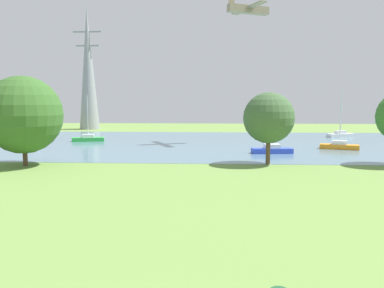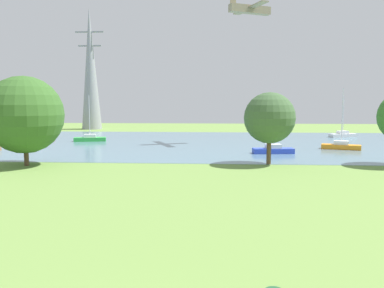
{
  "view_description": "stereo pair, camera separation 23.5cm",
  "coord_description": "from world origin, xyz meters",
  "px_view_note": "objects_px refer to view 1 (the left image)",
  "views": [
    {
      "loc": [
        2.02,
        -7.64,
        6.11
      ],
      "look_at": [
        0.39,
        21.77,
        2.88
      ],
      "focal_mm": 36.02,
      "sensor_mm": 36.0,
      "label": 1
    },
    {
      "loc": [
        2.25,
        -7.63,
        6.11
      ],
      "look_at": [
        0.39,
        21.77,
        2.88
      ],
      "focal_mm": 36.02,
      "sensor_mm": 36.0,
      "label": 2
    }
  ],
  "objects_px": {
    "sailboat_blue": "(272,150)",
    "electricity_pylon": "(88,69)",
    "sailboat_green": "(88,138)",
    "tree_east_near": "(269,118)",
    "sailboat_orange": "(339,146)",
    "tree_west_far": "(23,115)",
    "light_aircraft": "(248,9)",
    "sailboat_white": "(340,134)",
    "sailboat_red": "(38,135)"
  },
  "relations": [
    {
      "from": "sailboat_orange",
      "to": "tree_east_near",
      "type": "relative_size",
      "value": 1.12
    },
    {
      "from": "sailboat_red",
      "to": "sailboat_green",
      "type": "bearing_deg",
      "value": -30.97
    },
    {
      "from": "sailboat_red",
      "to": "sailboat_green",
      "type": "xyz_separation_m",
      "value": [
        11.1,
        -6.66,
        0.02
      ]
    },
    {
      "from": "sailboat_blue",
      "to": "light_aircraft",
      "type": "xyz_separation_m",
      "value": [
        -2.11,
        11.68,
        18.96
      ]
    },
    {
      "from": "sailboat_white",
      "to": "sailboat_red",
      "type": "xyz_separation_m",
      "value": [
        -52.65,
        -3.04,
        -0.02
      ]
    },
    {
      "from": "sailboat_blue",
      "to": "light_aircraft",
      "type": "distance_m",
      "value": 22.37
    },
    {
      "from": "sailboat_green",
      "to": "tree_east_near",
      "type": "relative_size",
      "value": 1.0
    },
    {
      "from": "sailboat_white",
      "to": "sailboat_red",
      "type": "height_order",
      "value": "sailboat_white"
    },
    {
      "from": "sailboat_white",
      "to": "tree_west_far",
      "type": "bearing_deg",
      "value": -141.03
    },
    {
      "from": "sailboat_red",
      "to": "sailboat_green",
      "type": "height_order",
      "value": "sailboat_green"
    },
    {
      "from": "tree_west_far",
      "to": "sailboat_orange",
      "type": "bearing_deg",
      "value": 23.47
    },
    {
      "from": "sailboat_blue",
      "to": "electricity_pylon",
      "type": "height_order",
      "value": "electricity_pylon"
    },
    {
      "from": "sailboat_blue",
      "to": "sailboat_orange",
      "type": "bearing_deg",
      "value": 26.16
    },
    {
      "from": "tree_east_near",
      "to": "electricity_pylon",
      "type": "bearing_deg",
      "value": 124.95
    },
    {
      "from": "sailboat_red",
      "to": "tree_west_far",
      "type": "xyz_separation_m",
      "value": [
        12.45,
        -29.48,
        4.44
      ]
    },
    {
      "from": "tree_west_far",
      "to": "light_aircraft",
      "type": "relative_size",
      "value": 1.06
    },
    {
      "from": "sailboat_blue",
      "to": "electricity_pylon",
      "type": "distance_m",
      "value": 54.25
    },
    {
      "from": "sailboat_red",
      "to": "tree_east_near",
      "type": "distance_m",
      "value": 45.23
    },
    {
      "from": "sailboat_green",
      "to": "tree_west_far",
      "type": "bearing_deg",
      "value": -86.62
    },
    {
      "from": "tree_west_far",
      "to": "light_aircraft",
      "type": "xyz_separation_m",
      "value": [
        22.93,
        22.02,
        14.53
      ]
    },
    {
      "from": "sailboat_red",
      "to": "electricity_pylon",
      "type": "xyz_separation_m",
      "value": [
        2.61,
        20.34,
        12.99
      ]
    },
    {
      "from": "sailboat_green",
      "to": "light_aircraft",
      "type": "bearing_deg",
      "value": -1.88
    },
    {
      "from": "tree_west_far",
      "to": "tree_east_near",
      "type": "xyz_separation_m",
      "value": [
        23.42,
        2.24,
        -0.33
      ]
    },
    {
      "from": "tree_west_far",
      "to": "sailboat_white",
      "type": "bearing_deg",
      "value": 38.97
    },
    {
      "from": "light_aircraft",
      "to": "sailboat_red",
      "type": "bearing_deg",
      "value": 168.1
    },
    {
      "from": "sailboat_blue",
      "to": "tree_west_far",
      "type": "bearing_deg",
      "value": -157.56
    },
    {
      "from": "sailboat_orange",
      "to": "sailboat_blue",
      "type": "bearing_deg",
      "value": -153.84
    },
    {
      "from": "sailboat_red",
      "to": "electricity_pylon",
      "type": "height_order",
      "value": "electricity_pylon"
    },
    {
      "from": "sailboat_white",
      "to": "tree_east_near",
      "type": "bearing_deg",
      "value": -118.99
    },
    {
      "from": "sailboat_orange",
      "to": "electricity_pylon",
      "type": "xyz_separation_m",
      "value": [
        -44.22,
        34.89,
        12.96
      ]
    },
    {
      "from": "sailboat_orange",
      "to": "electricity_pylon",
      "type": "relative_size",
      "value": 0.29
    },
    {
      "from": "electricity_pylon",
      "to": "light_aircraft",
      "type": "bearing_deg",
      "value": -40.31
    },
    {
      "from": "sailboat_orange",
      "to": "tree_east_near",
      "type": "bearing_deg",
      "value": -130.83
    },
    {
      "from": "sailboat_white",
      "to": "light_aircraft",
      "type": "relative_size",
      "value": 0.84
    },
    {
      "from": "sailboat_blue",
      "to": "electricity_pylon",
      "type": "bearing_deg",
      "value": 131.45
    },
    {
      "from": "sailboat_white",
      "to": "sailboat_green",
      "type": "bearing_deg",
      "value": -166.86
    },
    {
      "from": "sailboat_blue",
      "to": "tree_east_near",
      "type": "bearing_deg",
      "value": -101.28
    },
    {
      "from": "sailboat_orange",
      "to": "light_aircraft",
      "type": "height_order",
      "value": "light_aircraft"
    },
    {
      "from": "tree_west_far",
      "to": "tree_east_near",
      "type": "height_order",
      "value": "tree_west_far"
    },
    {
      "from": "tree_west_far",
      "to": "electricity_pylon",
      "type": "relative_size",
      "value": 0.32
    },
    {
      "from": "sailboat_green",
      "to": "tree_west_far",
      "type": "distance_m",
      "value": 23.28
    },
    {
      "from": "tree_west_far",
      "to": "tree_east_near",
      "type": "relative_size",
      "value": 1.21
    },
    {
      "from": "sailboat_white",
      "to": "tree_west_far",
      "type": "relative_size",
      "value": 0.8
    },
    {
      "from": "electricity_pylon",
      "to": "sailboat_green",
      "type": "bearing_deg",
      "value": -72.55
    },
    {
      "from": "sailboat_orange",
      "to": "tree_east_near",
      "type": "height_order",
      "value": "sailboat_orange"
    },
    {
      "from": "electricity_pylon",
      "to": "tree_west_far",
      "type": "bearing_deg",
      "value": -78.84
    },
    {
      "from": "sailboat_orange",
      "to": "light_aircraft",
      "type": "bearing_deg",
      "value": 148.25
    },
    {
      "from": "sailboat_white",
      "to": "sailboat_blue",
      "type": "bearing_deg",
      "value": -124.36
    },
    {
      "from": "sailboat_white",
      "to": "sailboat_orange",
      "type": "bearing_deg",
      "value": -108.29
    },
    {
      "from": "sailboat_white",
      "to": "sailboat_green",
      "type": "relative_size",
      "value": 0.96
    }
  ]
}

